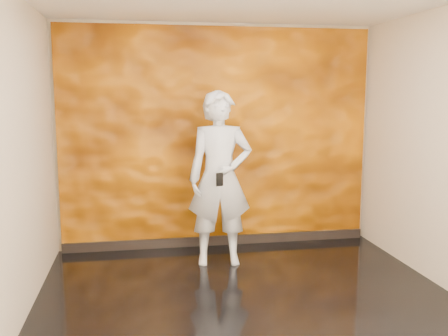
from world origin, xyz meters
TOP-DOWN VIEW (x-y plane):
  - room at (0.00, 0.00)m, footprint 4.02×4.02m
  - feature_wall at (0.00, 1.96)m, footprint 3.90×0.06m
  - baseboard at (0.00, 1.92)m, footprint 3.90×0.04m
  - man at (-0.09, 1.25)m, footprint 0.76×0.54m
  - phone at (-0.15, 0.95)m, footprint 0.08×0.03m

SIDE VIEW (x-z plane):
  - baseboard at x=0.00m, z-range 0.00..0.12m
  - man at x=-0.09m, z-range 0.00..1.98m
  - phone at x=-0.15m, z-range 0.96..1.10m
  - feature_wall at x=0.00m, z-range 0.00..2.75m
  - room at x=0.00m, z-range -0.01..2.81m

